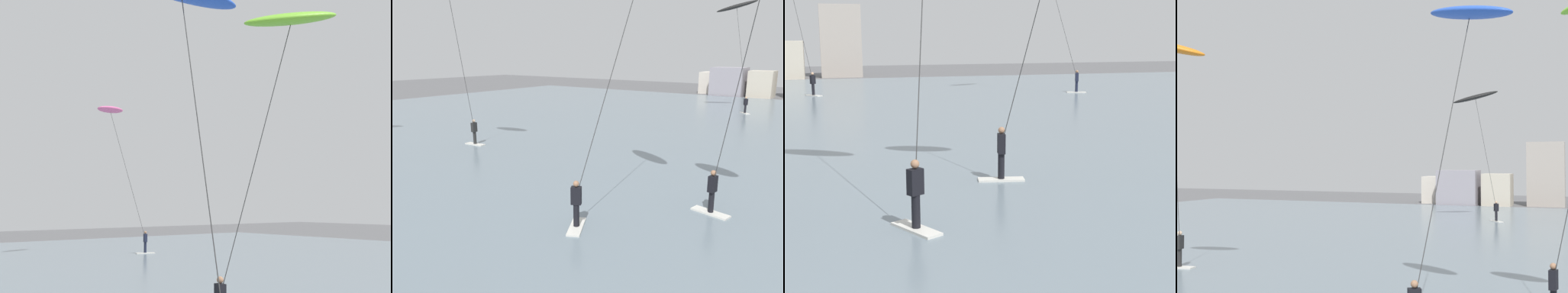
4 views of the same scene
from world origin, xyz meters
TOP-DOWN VIEW (x-y plane):
  - water_bay at (0.00, 31.29)m, footprint 84.00×52.00m
  - far_shore_buildings at (-6.32, 60.31)m, footprint 16.11×5.46m
  - kitesurfer_blue at (0.39, 14.75)m, footprint 3.17×4.50m
  - kitesurfer_black at (-4.28, 42.06)m, footprint 4.11×2.16m

SIDE VIEW (x-z plane):
  - water_bay at x=0.00m, z-range 0.00..0.10m
  - far_shore_buildings at x=-6.32m, z-range -1.19..5.98m
  - kitesurfer_blue at x=0.39m, z-range 3.61..13.35m
  - kitesurfer_black at x=-4.28m, z-range 4.12..14.89m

